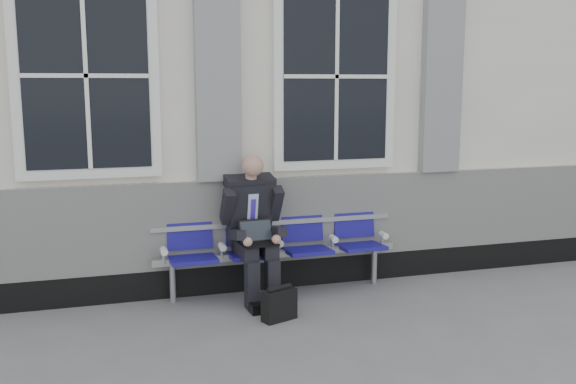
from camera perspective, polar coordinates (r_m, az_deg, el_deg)
name	(u,v)px	position (r m, az deg, el deg)	size (l,w,h in m)	color
ground	(353,334)	(5.80, 5.78, -12.47)	(70.00, 70.00, 0.00)	slate
station_building	(256,80)	(8.68, -2.90, 9.90)	(14.40, 4.40, 4.49)	white
bench	(277,241)	(6.73, -0.95, -4.37)	(2.60, 0.47, 0.91)	#9EA0A3
businessman	(253,223)	(6.47, -3.13, -2.74)	(0.62, 0.83, 1.48)	black
briefcase	(279,304)	(6.04, -0.79, -9.94)	(0.35, 0.24, 0.33)	black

